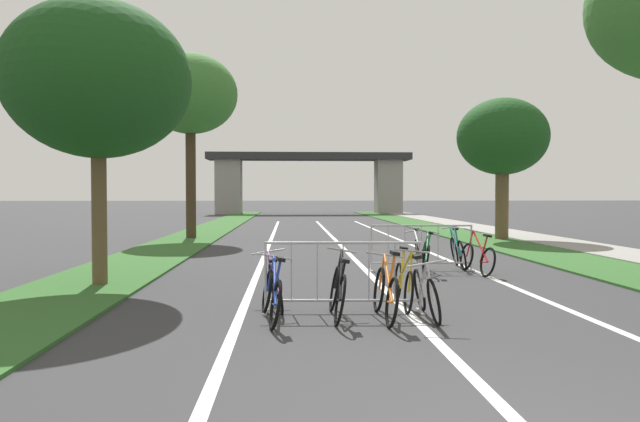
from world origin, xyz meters
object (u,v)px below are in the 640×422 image
Objects in this scene: bicycle_yellow_6 at (403,283)px; bicycle_purple_9 at (275,285)px; bicycle_blue_2 at (272,295)px; bicycle_silver_7 at (426,293)px; crowd_barrier_second at (421,248)px; tree_left_oak_mid at (190,95)px; tree_right_pine_far at (503,138)px; tree_left_pine_near at (98,80)px; bicycle_black_5 at (338,291)px; bicycle_orange_0 at (386,293)px; bicycle_red_8 at (477,257)px; bicycle_teal_4 at (458,252)px; bicycle_white_1 at (419,253)px; crowd_barrier_nearest at (343,277)px; bicycle_green_3 at (425,256)px.

bicycle_purple_9 is (-1.97, 0.05, -0.01)m from bicycle_yellow_6.
bicycle_blue_2 is 2.15m from bicycle_silver_7.
bicycle_yellow_6 is at bearing -106.51° from crowd_barrier_second.
tree_right_pine_far is at bearing -5.75° from tree_left_oak_mid.
tree_left_oak_mid is at bearing 174.25° from tree_right_pine_far.
bicycle_silver_7 is (-1.09, -5.01, -0.16)m from crowd_barrier_second.
tree_right_pine_far is (11.63, 10.47, -0.01)m from tree_left_pine_near.
bicycle_black_5 is at bearing 37.66° from bicycle_yellow_6.
bicycle_orange_0 is 1.00× the size of bicycle_red_8.
bicycle_silver_7 is at bearing -5.68° from bicycle_blue_2.
tree_left_pine_near reaches higher than bicycle_yellow_6.
bicycle_blue_2 is (3.58, -14.88, -5.21)m from tree_left_oak_mid.
bicycle_red_8 reaches higher than bicycle_blue_2.
tree_right_pine_far is 15.83m from bicycle_black_5.
bicycle_teal_4 reaches higher than bicycle_silver_7.
bicycle_white_1 is at bearing -103.43° from bicycle_yellow_6.
bicycle_orange_0 is 1.00× the size of bicycle_blue_2.
crowd_barrier_nearest is 1.38× the size of bicycle_yellow_6.
bicycle_yellow_6 reaches higher than bicycle_silver_7.
bicycle_orange_0 is at bearing 7.30° from bicycle_silver_7.
bicycle_blue_2 is 1.00× the size of bicycle_red_8.
tree_left_oak_mid is at bearing 97.73° from bicycle_purple_9.
bicycle_yellow_6 is 0.83m from bicycle_silver_7.
bicycle_teal_4 is (-4.08, -8.16, -3.48)m from tree_right_pine_far.
tree_left_oak_mid reaches higher than bicycle_white_1.
bicycle_orange_0 reaches higher than bicycle_red_8.
bicycle_yellow_6 is (5.34, -2.33, -3.51)m from tree_left_pine_near.
bicycle_orange_0 reaches higher than bicycle_black_5.
tree_left_pine_near is 6.32m from bicycle_black_5.
bicycle_silver_7 is (5.50, -3.14, -3.51)m from tree_left_pine_near.
bicycle_white_1 is 0.91m from bicycle_teal_4.
bicycle_purple_9 is at bearing -127.80° from crowd_barrier_second.
tree_left_pine_near reaches higher than bicycle_red_8.
crowd_barrier_second is at bearing 64.17° from crowd_barrier_nearest.
tree_left_oak_mid is at bearing 91.16° from tree_left_pine_near.
bicycle_silver_7 is at bearing -102.23° from crowd_barrier_second.
crowd_barrier_second is 5.48m from bicycle_black_5.
crowd_barrier_second is 1.40× the size of bicycle_teal_4.
tree_left_pine_near is 7.86m from bicycle_white_1.
bicycle_green_3 is 1.04× the size of bicycle_yellow_6.
bicycle_purple_9 is (-4.32, -3.59, -0.01)m from bicycle_red_8.
bicycle_black_5 reaches higher than bicycle_green_3.
bicycle_orange_0 is 1.03× the size of bicycle_white_1.
tree_left_oak_mid is 4.41× the size of bicycle_silver_7.
bicycle_orange_0 is 4.91m from bicycle_green_3.
bicycle_green_3 is (2.19, 4.12, -0.13)m from crowd_barrier_nearest.
bicycle_orange_0 is 1.80m from bicycle_purple_9.
bicycle_orange_0 is (0.55, -0.50, -0.14)m from crowd_barrier_nearest.
tree_right_pine_far is 10.57m from bicycle_red_8.
bicycle_white_1 is (1.72, 5.51, -0.00)m from bicycle_orange_0.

